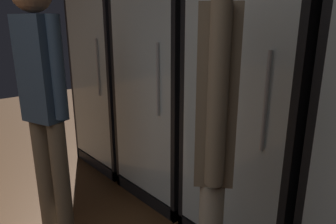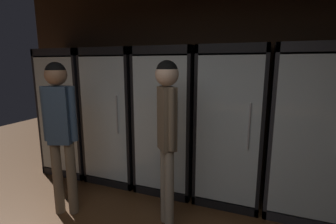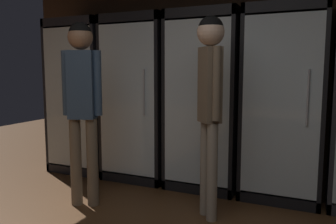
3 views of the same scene
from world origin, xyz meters
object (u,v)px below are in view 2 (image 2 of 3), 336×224
at_px(cooler_left, 118,116).
at_px(shopper_near, 60,121).
at_px(cooler_center, 170,122).
at_px(cooler_far_right, 305,133).
at_px(cooler_far_left, 74,113).
at_px(cooler_right, 231,127).
at_px(shopper_far, 167,121).

height_order(cooler_left, shopper_near, cooler_left).
relative_size(cooler_center, cooler_far_right, 1.00).
relative_size(cooler_far_left, cooler_right, 1.00).
xyz_separation_m(cooler_far_left, cooler_far_right, (3.27, 0.00, 0.01)).
xyz_separation_m(cooler_far_left, shopper_near, (0.75, -1.04, 0.16)).
xyz_separation_m(cooler_left, shopper_far, (1.11, -0.83, 0.21)).
height_order(cooler_far_left, shopper_far, cooler_far_left).
relative_size(cooler_right, shopper_near, 1.11).
bearing_deg(cooler_left, cooler_far_left, 179.95).
bearing_deg(cooler_right, cooler_far_right, 0.11).
bearing_deg(shopper_far, shopper_near, -169.50).
height_order(cooler_right, cooler_far_right, same).
relative_size(cooler_center, shopper_near, 1.11).
xyz_separation_m(cooler_far_left, cooler_left, (0.82, -0.00, 0.01)).
relative_size(cooler_far_right, shopper_far, 1.10).
xyz_separation_m(cooler_right, cooler_far_right, (0.82, 0.00, 0.01)).
distance_m(cooler_far_right, shopper_near, 2.73).
bearing_deg(shopper_far, cooler_center, 109.28).
distance_m(cooler_far_left, shopper_near, 1.30).
xyz_separation_m(shopper_near, shopper_far, (1.17, 0.22, 0.06)).
xyz_separation_m(cooler_center, cooler_right, (0.82, -0.00, 0.00)).
height_order(cooler_center, shopper_far, cooler_center).
distance_m(cooler_center, cooler_far_right, 1.64).
relative_size(cooler_far_left, shopper_near, 1.11).
xyz_separation_m(cooler_center, cooler_far_right, (1.64, -0.00, 0.01)).
relative_size(cooler_far_left, cooler_far_right, 1.00).
relative_size(cooler_far_left, cooler_center, 1.00).
xyz_separation_m(cooler_far_left, cooler_right, (2.46, -0.00, -0.00)).
bearing_deg(cooler_far_right, shopper_far, -148.44).
xyz_separation_m(cooler_far_right, shopper_near, (-2.52, -1.04, 0.15)).
bearing_deg(cooler_center, cooler_far_right, -0.01).
bearing_deg(cooler_left, cooler_right, 0.01).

